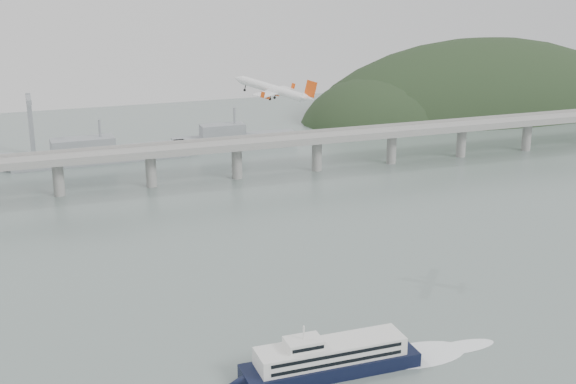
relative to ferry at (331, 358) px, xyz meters
name	(u,v)px	position (x,y,z in m)	size (l,w,h in m)	color
ground	(342,337)	(12.47, 19.77, -4.77)	(900.00, 900.00, 0.00)	slate
bridge	(201,152)	(11.32, 219.77, 12.87)	(800.00, 22.00, 23.90)	gray
headland	(493,130)	(297.65, 351.52, -24.12)	(365.00, 155.00, 156.00)	black
ferry	(331,358)	(0.00, 0.00, 0.00)	(93.19, 16.38, 17.60)	black
airliner	(274,90)	(8.98, 80.93, 70.87)	(28.82, 27.24, 9.86)	white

